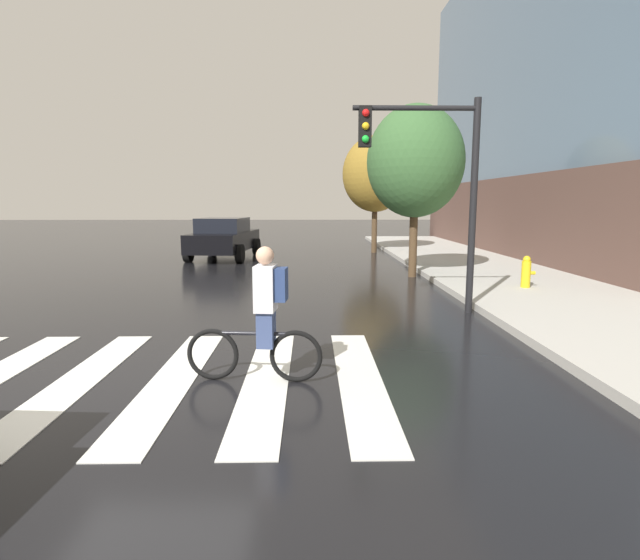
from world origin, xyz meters
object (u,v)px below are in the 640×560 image
(cyclist, at_px, (263,315))
(street_tree_mid, at_px, (375,174))
(sedan_mid, at_px, (224,237))
(fire_hydrant, at_px, (526,272))
(traffic_light_near, at_px, (433,169))
(street_tree_near, at_px, (415,162))

(cyclist, bearing_deg, street_tree_mid, 78.14)
(cyclist, bearing_deg, sedan_mid, 101.43)
(fire_hydrant, bearing_deg, street_tree_mid, 103.25)
(fire_hydrant, distance_m, street_tree_mid, 10.99)
(traffic_light_near, distance_m, street_tree_mid, 12.46)
(sedan_mid, xyz_separation_m, cyclist, (2.85, -14.11, 0.01))
(traffic_light_near, bearing_deg, street_tree_near, 82.18)
(fire_hydrant, relative_size, street_tree_mid, 0.15)
(sedan_mid, distance_m, street_tree_mid, 7.17)
(sedan_mid, relative_size, street_tree_near, 0.97)
(cyclist, relative_size, street_tree_near, 0.34)
(cyclist, distance_m, fire_hydrant, 8.42)
(cyclist, height_order, street_tree_mid, street_tree_mid)
(cyclist, distance_m, street_tree_mid, 16.91)
(traffic_light_near, xyz_separation_m, street_tree_near, (0.68, 4.98, 0.53))
(sedan_mid, xyz_separation_m, traffic_light_near, (5.82, -10.19, 2.03))
(sedan_mid, bearing_deg, fire_hydrant, -42.79)
(street_tree_mid, bearing_deg, traffic_light_near, -92.15)
(traffic_light_near, relative_size, street_tree_near, 0.84)
(street_tree_near, bearing_deg, cyclist, -112.32)
(street_tree_near, xyz_separation_m, street_tree_mid, (-0.22, 7.46, 0.05))
(traffic_light_near, height_order, street_tree_near, street_tree_near)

